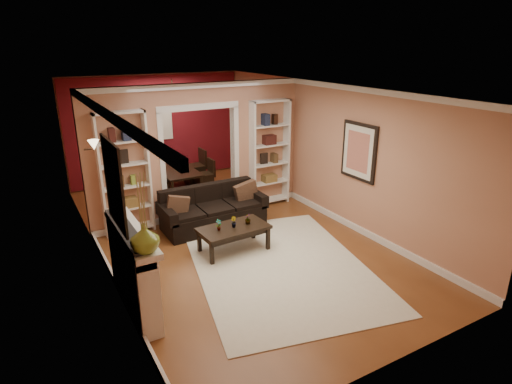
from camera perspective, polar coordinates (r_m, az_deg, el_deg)
floor at (r=8.13m, az=-3.87°, el=-5.66°), size 8.00×8.00×0.00m
ceiling at (r=7.40m, az=-4.35°, el=13.63°), size 8.00×8.00×0.00m
wall_back at (r=11.30m, az=-13.11°, el=8.27°), size 8.00×0.00×8.00m
wall_front at (r=4.64m, az=18.37°, el=-8.48°), size 8.00×0.00×8.00m
wall_left at (r=7.03m, az=-20.82°, el=0.80°), size 0.00×8.00×8.00m
wall_right at (r=8.83m, az=9.20°, el=5.48°), size 0.00×8.00×8.00m
partition_wall at (r=8.72m, az=-7.57°, el=5.38°), size 4.50×0.15×2.70m
red_back_panel at (r=11.28m, az=-13.05°, el=8.09°), size 4.44×0.04×2.64m
dining_window at (r=11.20m, az=-13.08°, el=9.21°), size 0.78×0.03×0.98m
area_rug at (r=7.04m, az=3.23°, el=-9.82°), size 3.38×4.18×0.01m
sofa at (r=8.32m, az=-5.71°, el=-2.13°), size 2.03×0.88×0.79m
pillow_left at (r=8.00m, az=-10.40°, el=-1.84°), size 0.41×0.17×0.39m
pillow_right at (r=8.53m, az=-1.30°, el=0.08°), size 0.46×0.14×0.46m
coffee_table at (r=7.43m, az=-2.98°, el=-6.26°), size 1.22×0.70×0.45m
plant_left at (r=7.19m, az=-4.99°, el=-4.39°), size 0.12×0.10×0.20m
plant_center at (r=7.30m, az=-3.02°, el=-4.02°), size 0.09×0.11×0.18m
plant_right at (r=7.42m, az=-1.11°, el=-3.61°), size 0.14×0.14×0.18m
bookshelf_left at (r=8.17m, az=-17.11°, el=2.26°), size 0.90×0.30×2.30m
bookshelf_right at (r=9.30m, az=1.77°, el=5.16°), size 0.90×0.30×2.30m
fireplace at (r=5.99m, az=-15.87°, el=-9.95°), size 0.32×1.70×1.16m
vase at (r=5.04m, az=-14.61°, el=-5.99°), size 0.42×0.42×0.35m
mirror at (r=5.48m, az=-18.44°, el=0.97°), size 0.03×0.95×1.10m
wall_sconce at (r=7.44m, az=-21.25°, el=5.60°), size 0.18×0.18×0.22m
framed_art at (r=8.03m, az=13.51°, el=5.27°), size 0.04×0.85×1.05m
dining_table at (r=10.56m, az=-10.36°, el=1.60°), size 1.52×0.85×0.53m
dining_chair_nw at (r=10.09m, az=-12.74°, el=1.29°), size 0.45×0.45×0.76m
dining_chair_ne at (r=10.44m, az=-7.00°, el=2.29°), size 0.48×0.48×0.78m
dining_chair_sw at (r=10.64m, az=-13.73°, el=2.17°), size 0.43×0.43×0.77m
dining_chair_se at (r=10.95m, az=-8.25°, el=3.38°), size 0.57×0.57×0.90m
chandelier at (r=9.97m, az=-11.13°, el=10.88°), size 0.50×0.50×0.30m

